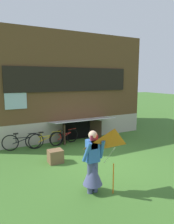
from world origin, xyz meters
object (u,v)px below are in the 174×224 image
object	(u,v)px
person	(93,167)
kite	(114,145)
bicycle_yellow	(46,140)
wooden_crate	(55,156)
bicycle_black	(22,141)
bicycle_red	(64,137)

from	to	relation	value
person	kite	bearing A→B (deg)	-60.95
bicycle_yellow	person	bearing A→B (deg)	-87.53
kite	wooden_crate	xyz separation A→B (m)	(-0.52, 2.87, -1.16)
bicycle_black	person	bearing A→B (deg)	-66.35
bicycle_black	bicycle_red	bearing A→B (deg)	7.60
bicycle_red	wooden_crate	xyz separation A→B (m)	(-1.09, -1.88, -0.10)
bicycle_black	bicycle_yellow	bearing A→B (deg)	0.88
bicycle_red	bicycle_black	xyz separation A→B (m)	(-1.89, 0.10, 0.02)
person	kite	distance (m)	0.90
wooden_crate	bicycle_black	bearing A→B (deg)	112.04
person	wooden_crate	distance (m)	2.42
person	bicycle_red	xyz separation A→B (m)	(0.88, 4.24, -0.37)
kite	bicycle_red	distance (m)	4.89
bicycle_black	wooden_crate	xyz separation A→B (m)	(0.80, -1.97, -0.13)
person	bicycle_black	size ratio (longest dim) A/B	1.05
bicycle_black	wooden_crate	size ratio (longest dim) A/B	3.16
kite	bicycle_yellow	size ratio (longest dim) A/B	1.10
kite	bicycle_red	world-z (taller)	kite
person	bicycle_yellow	size ratio (longest dim) A/B	1.07
wooden_crate	kite	bearing A→B (deg)	-79.65
bicycle_red	person	bearing A→B (deg)	-113.81
bicycle_yellow	bicycle_red	bearing A→B (deg)	7.39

